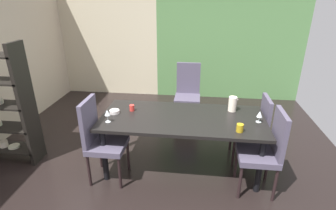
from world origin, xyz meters
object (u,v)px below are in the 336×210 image
dining_table (182,122)px  chair_right_near (266,149)px  serving_bowl_south (114,112)px  cup_corner (132,108)px  chair_right_far (254,125)px  chair_head_far (188,91)px  chair_left_near (100,137)px  wine_glass_north (260,114)px  wine_glass_west (107,113)px  pitcher_east (233,104)px  cup_rear (240,128)px

dining_table → chair_right_near: size_ratio=2.01×
chair_right_near → serving_bowl_south: chair_right_near is taller
chair_right_near → cup_corner: (-1.65, 0.43, 0.23)m
chair_right_near → chair_right_far: 0.65m
chair_right_near → chair_right_far: size_ratio=1.10×
chair_right_near → chair_right_far: (-0.01, 0.64, -0.03)m
dining_table → chair_head_far: bearing=90.0°
chair_left_near → cup_corner: size_ratio=13.24×
chair_left_near → wine_glass_north: bearing=98.8°
chair_left_near → chair_right_far: 2.04m
chair_left_near → wine_glass_west: (0.09, 0.08, 0.29)m
chair_right_far → serving_bowl_south: (-1.84, -0.31, 0.24)m
chair_right_near → chair_left_near: bearing=90.0°
wine_glass_north → cup_corner: bearing=175.0°
dining_table → chair_head_far: size_ratio=1.93×
wine_glass_north → cup_corner: 1.60m
chair_right_far → wine_glass_north: size_ratio=6.51×
wine_glass_north → serving_bowl_south: wine_glass_north is taller
chair_left_near → chair_head_far: chair_head_far is taller
serving_bowl_south → pitcher_east: (1.52, 0.26, 0.08)m
pitcher_east → chair_head_far: bearing=118.6°
wine_glass_north → pitcher_east: 0.41m
dining_table → chair_right_near: bearing=-18.4°
chair_left_near → cup_rear: bearing=90.8°
pitcher_east → serving_bowl_south: bearing=-170.4°
dining_table → wine_glass_west: (-0.88, -0.24, 0.19)m
chair_right_near → wine_glass_west: size_ratio=6.45×
wine_glass_north → pitcher_east: size_ratio=0.73×
chair_right_near → serving_bowl_south: (-1.85, 0.33, 0.21)m
chair_right_near → cup_corner: bearing=75.2°
dining_table → wine_glass_west: 0.93m
serving_bowl_south → chair_head_far: bearing=58.2°
chair_head_far → wine_glass_west: chair_head_far is taller
wine_glass_west → pitcher_east: 1.60m
chair_head_far → dining_table: bearing=90.0°
cup_rear → pitcher_east: size_ratio=0.46×
chair_head_far → cup_rear: size_ratio=11.66×
chair_left_near → wine_glass_west: 0.31m
dining_table → wine_glass_west: wine_glass_west is taller
chair_head_far → cup_rear: chair_head_far is taller
chair_left_near → chair_right_far: chair_left_near is taller
dining_table → chair_head_far: 1.43m
serving_bowl_south → cup_corner: 0.23m
wine_glass_west → pitcher_east: size_ratio=0.80×
wine_glass_north → cup_rear: wine_glass_north is taller
serving_bowl_south → cup_rear: 1.57m
wine_glass_north → wine_glass_west: bearing=-173.2°
chair_right_near → wine_glass_west: chair_right_near is taller
chair_right_far → dining_table: bearing=108.5°
wine_glass_north → dining_table: bearing=178.3°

